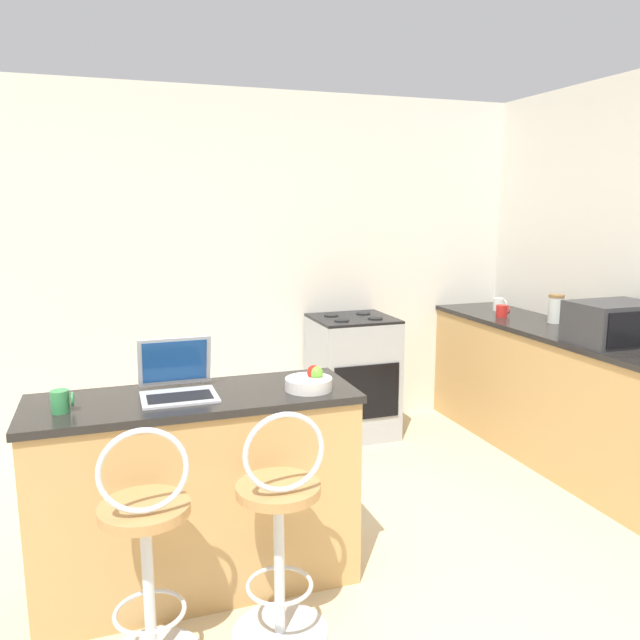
{
  "coord_description": "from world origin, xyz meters",
  "views": [
    {
      "loc": [
        -0.8,
        -1.97,
        1.76
      ],
      "look_at": [
        0.5,
        1.8,
        1.03
      ],
      "focal_mm": 35.0,
      "sensor_mm": 36.0,
      "label": 1
    }
  ],
  "objects_px": {
    "mug_green": "(61,401)",
    "mug_red": "(502,311)",
    "microwave": "(614,323)",
    "mug_white": "(499,304)",
    "bar_stool_far": "(280,533)",
    "stove_range": "(352,376)",
    "fruit_bowl": "(310,381)",
    "bar_stool_near": "(147,556)",
    "storage_jar": "(556,309)",
    "laptop": "(177,381)"
  },
  "relations": [
    {
      "from": "mug_green",
      "to": "mug_red",
      "type": "bearing_deg",
      "value": 23.32
    },
    {
      "from": "microwave",
      "to": "mug_white",
      "type": "xyz_separation_m",
      "value": [
        0.08,
        1.28,
        -0.08
      ]
    },
    {
      "from": "bar_stool_far",
      "to": "stove_range",
      "type": "relative_size",
      "value": 1.07
    },
    {
      "from": "mug_red",
      "to": "mug_green",
      "type": "height_order",
      "value": "mug_green"
    },
    {
      "from": "microwave",
      "to": "fruit_bowl",
      "type": "distance_m",
      "value": 2.06
    },
    {
      "from": "mug_white",
      "to": "mug_green",
      "type": "height_order",
      "value": "mug_white"
    },
    {
      "from": "stove_range",
      "to": "mug_green",
      "type": "relative_size",
      "value": 10.03
    },
    {
      "from": "fruit_bowl",
      "to": "mug_red",
      "type": "xyz_separation_m",
      "value": [
        1.97,
        1.33,
        0.01
      ]
    },
    {
      "from": "mug_white",
      "to": "mug_green",
      "type": "relative_size",
      "value": 1.09
    },
    {
      "from": "mug_red",
      "to": "mug_green",
      "type": "relative_size",
      "value": 1.1
    },
    {
      "from": "bar_stool_near",
      "to": "mug_green",
      "type": "distance_m",
      "value": 0.72
    },
    {
      "from": "microwave",
      "to": "storage_jar",
      "type": "distance_m",
      "value": 0.72
    },
    {
      "from": "bar_stool_near",
      "to": "mug_red",
      "type": "xyz_separation_m",
      "value": [
        2.75,
        1.74,
        0.5
      ]
    },
    {
      "from": "bar_stool_far",
      "to": "storage_jar",
      "type": "distance_m",
      "value": 2.88
    },
    {
      "from": "mug_white",
      "to": "microwave",
      "type": "bearing_deg",
      "value": -93.49
    },
    {
      "from": "storage_jar",
      "to": "mug_white",
      "type": "bearing_deg",
      "value": 97.33
    },
    {
      "from": "laptop",
      "to": "mug_green",
      "type": "xyz_separation_m",
      "value": [
        -0.48,
        -0.1,
        -0.02
      ]
    },
    {
      "from": "laptop",
      "to": "mug_red",
      "type": "distance_m",
      "value": 2.83
    },
    {
      "from": "fruit_bowl",
      "to": "storage_jar",
      "type": "bearing_deg",
      "value": 24.57
    },
    {
      "from": "bar_stool_near",
      "to": "fruit_bowl",
      "type": "distance_m",
      "value": 1.01
    },
    {
      "from": "bar_stool_far",
      "to": "laptop",
      "type": "bearing_deg",
      "value": 121.68
    },
    {
      "from": "fruit_bowl",
      "to": "bar_stool_far",
      "type": "bearing_deg",
      "value": -122.77
    },
    {
      "from": "mug_green",
      "to": "bar_stool_far",
      "type": "bearing_deg",
      "value": -28.08
    },
    {
      "from": "microwave",
      "to": "storage_jar",
      "type": "xyz_separation_m",
      "value": [
        0.15,
        0.7,
        -0.03
      ]
    },
    {
      "from": "bar_stool_near",
      "to": "mug_green",
      "type": "relative_size",
      "value": 10.75
    },
    {
      "from": "microwave",
      "to": "fruit_bowl",
      "type": "bearing_deg",
      "value": -171.64
    },
    {
      "from": "fruit_bowl",
      "to": "mug_green",
      "type": "height_order",
      "value": "fruit_bowl"
    },
    {
      "from": "bar_stool_near",
      "to": "fruit_bowl",
      "type": "relative_size",
      "value": 4.6
    },
    {
      "from": "fruit_bowl",
      "to": "storage_jar",
      "type": "xyz_separation_m",
      "value": [
        2.19,
        1.0,
        0.07
      ]
    },
    {
      "from": "laptop",
      "to": "mug_white",
      "type": "relative_size",
      "value": 3.23
    },
    {
      "from": "bar_stool_near",
      "to": "microwave",
      "type": "relative_size",
      "value": 2.02
    },
    {
      "from": "storage_jar",
      "to": "mug_green",
      "type": "bearing_deg",
      "value": -163.26
    },
    {
      "from": "stove_range",
      "to": "mug_green",
      "type": "height_order",
      "value": "mug_green"
    },
    {
      "from": "bar_stool_far",
      "to": "fruit_bowl",
      "type": "relative_size",
      "value": 4.6
    },
    {
      "from": "bar_stool_far",
      "to": "laptop",
      "type": "xyz_separation_m",
      "value": [
        -0.33,
        0.53,
        0.52
      ]
    },
    {
      "from": "bar_stool_far",
      "to": "bar_stool_near",
      "type": "bearing_deg",
      "value": 180.0
    },
    {
      "from": "laptop",
      "to": "bar_stool_near",
      "type": "bearing_deg",
      "value": -109.84
    },
    {
      "from": "bar_stool_far",
      "to": "mug_red",
      "type": "height_order",
      "value": "mug_red"
    },
    {
      "from": "laptop",
      "to": "mug_red",
      "type": "xyz_separation_m",
      "value": [
        2.56,
        1.21,
        -0.02
      ]
    },
    {
      "from": "fruit_bowl",
      "to": "stove_range",
      "type": "bearing_deg",
      "value": 62.11
    },
    {
      "from": "laptop",
      "to": "stove_range",
      "type": "distance_m",
      "value": 2.22
    },
    {
      "from": "storage_jar",
      "to": "microwave",
      "type": "bearing_deg",
      "value": -102.28
    },
    {
      "from": "stove_range",
      "to": "fruit_bowl",
      "type": "distance_m",
      "value": 1.97
    },
    {
      "from": "bar_stool_far",
      "to": "storage_jar",
      "type": "height_order",
      "value": "storage_jar"
    },
    {
      "from": "microwave",
      "to": "mug_red",
      "type": "bearing_deg",
      "value": 93.75
    },
    {
      "from": "bar_stool_far",
      "to": "stove_range",
      "type": "height_order",
      "value": "bar_stool_far"
    },
    {
      "from": "fruit_bowl",
      "to": "mug_green",
      "type": "distance_m",
      "value": 1.07
    },
    {
      "from": "mug_green",
      "to": "storage_jar",
      "type": "bearing_deg",
      "value": 16.74
    },
    {
      "from": "stove_range",
      "to": "mug_red",
      "type": "relative_size",
      "value": 9.14
    },
    {
      "from": "stove_range",
      "to": "storage_jar",
      "type": "xyz_separation_m",
      "value": [
        1.3,
        -0.68,
        0.57
      ]
    }
  ]
}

